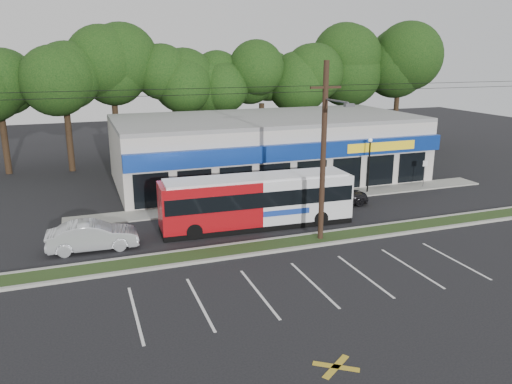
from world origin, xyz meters
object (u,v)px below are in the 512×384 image
(sign_post, at_px, (425,169))
(metrobus, at_px, (257,200))
(pedestrian_b, at_px, (288,201))
(car_silver, at_px, (93,236))
(car_dark, at_px, (336,194))
(utility_pole, at_px, (321,147))
(lamp_post, at_px, (369,159))
(pedestrian_a, at_px, (281,195))

(sign_post, relative_size, metrobus, 0.19)
(pedestrian_b, bearing_deg, car_silver, 7.99)
(metrobus, height_order, car_dark, metrobus)
(car_silver, distance_m, pedestrian_b, 12.63)
(metrobus, relative_size, car_dark, 2.69)
(car_dark, relative_size, pedestrian_b, 2.45)
(utility_pole, height_order, car_silver, utility_pole)
(lamp_post, height_order, pedestrian_b, lamp_post)
(sign_post, distance_m, pedestrian_a, 12.80)
(sign_post, distance_m, metrobus, 16.10)
(car_dark, xyz_separation_m, pedestrian_a, (-4.00, 0.66, 0.12))
(utility_pole, height_order, lamp_post, utility_pole)
(car_silver, relative_size, pedestrian_b, 2.65)
(pedestrian_a, xyz_separation_m, pedestrian_b, (-0.09, -1.55, 0.02))
(car_silver, height_order, pedestrian_a, pedestrian_a)
(car_dark, bearing_deg, pedestrian_b, 111.64)
(metrobus, distance_m, car_dark, 7.30)
(utility_pole, height_order, sign_post, utility_pole)
(utility_pole, xyz_separation_m, metrobus, (-2.41, 3.57, -3.72))
(lamp_post, relative_size, sign_post, 1.91)
(pedestrian_b, bearing_deg, pedestrian_a, -94.60)
(sign_post, bearing_deg, utility_pole, -149.85)
(utility_pole, xyz_separation_m, pedestrian_b, (0.34, 5.07, -4.51))
(utility_pole, bearing_deg, metrobus, 123.98)
(utility_pole, relative_size, pedestrian_b, 27.61)
(utility_pole, relative_size, car_dark, 11.27)
(utility_pole, bearing_deg, car_dark, 53.42)
(utility_pole, bearing_deg, sign_post, 30.15)
(sign_post, height_order, pedestrian_a, sign_post)
(lamp_post, height_order, pedestrian_a, lamp_post)
(utility_pole, height_order, car_dark, utility_pole)
(sign_post, bearing_deg, metrobus, -165.34)
(utility_pole, distance_m, car_dark, 8.77)
(car_silver, bearing_deg, lamp_post, -74.06)
(lamp_post, bearing_deg, sign_post, -2.58)
(utility_pole, distance_m, metrobus, 5.70)
(metrobus, bearing_deg, pedestrian_b, 31.08)
(lamp_post, xyz_separation_m, sign_post, (5.00, -0.23, -1.12))
(car_silver, distance_m, pedestrian_a, 13.06)
(car_silver, xyz_separation_m, pedestrian_a, (12.55, 3.62, 0.09))
(car_silver, height_order, pedestrian_b, pedestrian_b)
(metrobus, relative_size, pedestrian_a, 6.78)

